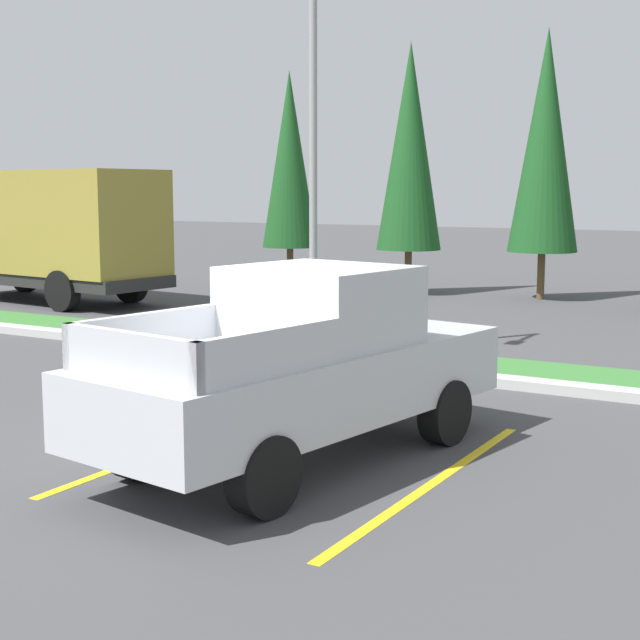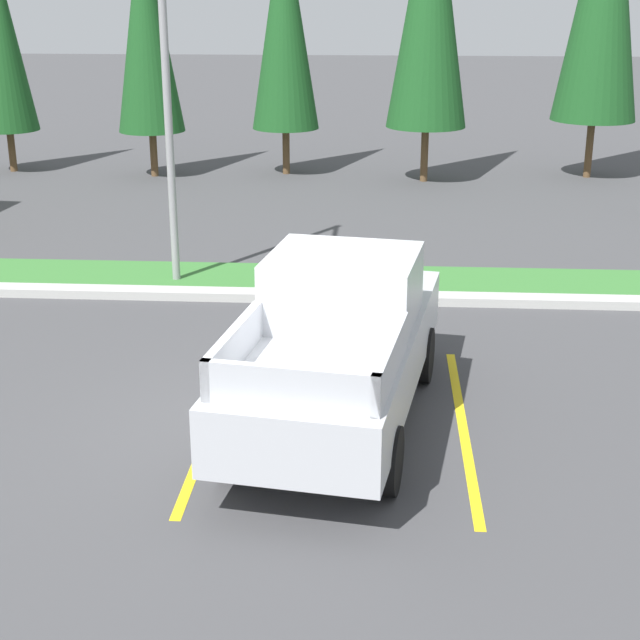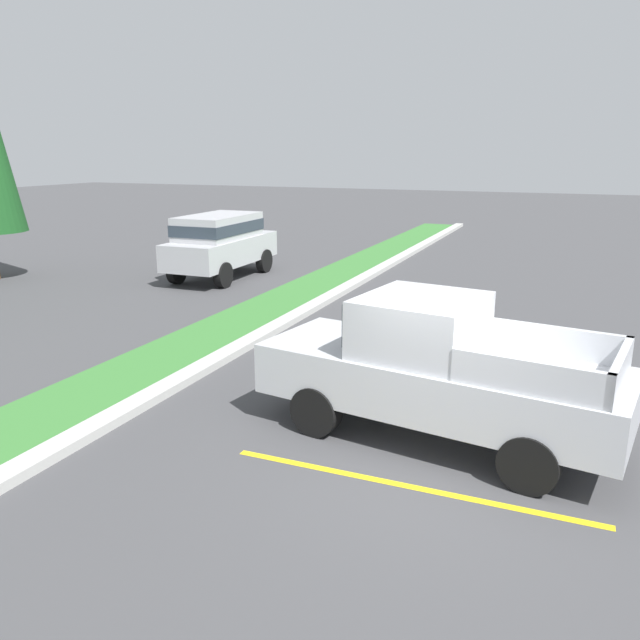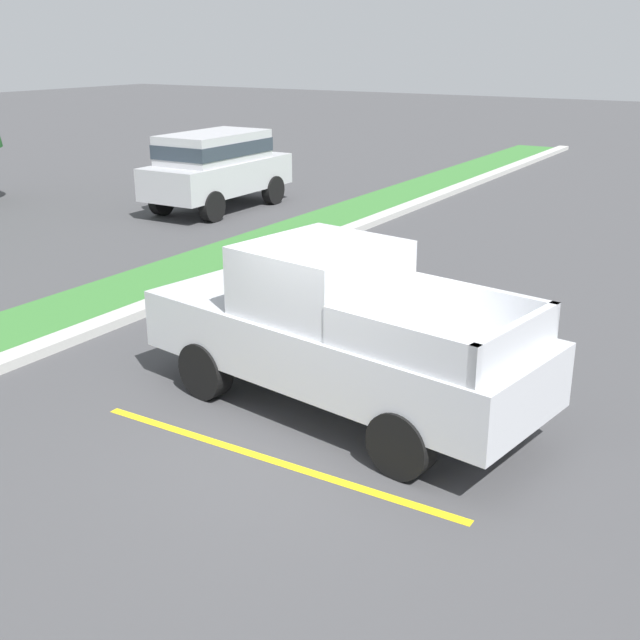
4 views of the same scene
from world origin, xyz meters
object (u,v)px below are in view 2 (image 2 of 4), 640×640
cypress_tree_left_inner (146,23)px  pickup_truck_main (339,343)px  street_light (163,52)px  cypress_tree_center (285,19)px

cypress_tree_left_inner → pickup_truck_main: bearing=-69.1°
street_light → cypress_tree_center: bearing=84.6°
cypress_tree_left_inner → street_light: bearing=-75.1°
cypress_tree_center → cypress_tree_left_inner: bearing=-170.9°
pickup_truck_main → cypress_tree_center: cypress_tree_center is taller
cypress_tree_left_inner → cypress_tree_center: bearing=9.1°
street_light → cypress_tree_center: (0.99, 10.47, 0.12)m
street_light → cypress_tree_center: cypress_tree_center is taller
pickup_truck_main → cypress_tree_center: bearing=97.9°
pickup_truck_main → cypress_tree_left_inner: bearing=110.9°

